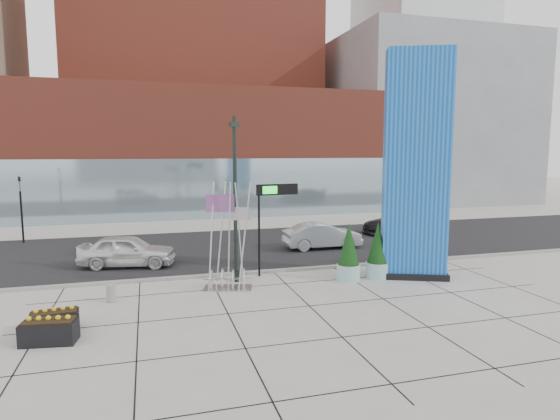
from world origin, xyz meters
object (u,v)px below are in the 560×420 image
object	(u,v)px
overhead_street_sign	(274,197)
car_white_west	(127,251)
blue_pylon	(416,170)
car_silver_mid	(322,236)
concrete_bollard	(111,293)
public_art_sculpture	(228,261)
lamp_post	(235,215)

from	to	relation	value
overhead_street_sign	car_white_west	distance (m)	7.89
blue_pylon	car_silver_mid	world-z (taller)	blue_pylon
car_white_west	concrete_bollard	bearing A→B (deg)	-172.54
blue_pylon	public_art_sculpture	xyz separation A→B (m)	(-8.26, 0.48, -3.65)
car_white_west	overhead_street_sign	bearing A→B (deg)	-106.56
public_art_sculpture	car_white_west	xyz separation A→B (m)	(-4.11, 5.03, -0.38)
blue_pylon	concrete_bollard	bearing A→B (deg)	-157.56
car_white_west	car_silver_mid	size ratio (longest dim) A/B	1.02
public_art_sculpture	concrete_bollard	xyz separation A→B (m)	(-4.52, -0.45, -0.83)
blue_pylon	car_white_west	xyz separation A→B (m)	(-12.37, 5.51, -4.03)
lamp_post	public_art_sculpture	world-z (taller)	lamp_post
lamp_post	concrete_bollard	world-z (taller)	lamp_post
public_art_sculpture	overhead_street_sign	bearing A→B (deg)	47.07
blue_pylon	public_art_sculpture	distance (m)	9.04
lamp_post	overhead_street_sign	world-z (taller)	lamp_post
public_art_sculpture	car_silver_mid	size ratio (longest dim) A/B	0.98
blue_pylon	concrete_bollard	size ratio (longest dim) A/B	14.91
concrete_bollard	overhead_street_sign	xyz separation A→B (m)	(6.90, 1.99, 3.23)
overhead_street_sign	car_white_west	bearing A→B (deg)	145.32
lamp_post	concrete_bollard	xyz separation A→B (m)	(-5.04, -1.49, -2.57)
public_art_sculpture	car_silver_mid	xyz separation A→B (m)	(6.61, 6.46, -0.42)
lamp_post	concrete_bollard	size ratio (longest dim) A/B	10.61
blue_pylon	concrete_bollard	distance (m)	13.54
concrete_bollard	car_white_west	xyz separation A→B (m)	(0.40, 5.48, 0.45)
overhead_street_sign	public_art_sculpture	bearing A→B (deg)	-153.61
blue_pylon	car_silver_mid	distance (m)	8.21
concrete_bollard	car_white_west	bearing A→B (deg)	85.78
lamp_post	overhead_street_sign	distance (m)	2.04
lamp_post	car_silver_mid	world-z (taller)	lamp_post
car_white_west	blue_pylon	bearing A→B (deg)	-102.32
concrete_bollard	car_silver_mid	size ratio (longest dim) A/B	0.15
car_white_west	car_silver_mid	distance (m)	10.81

